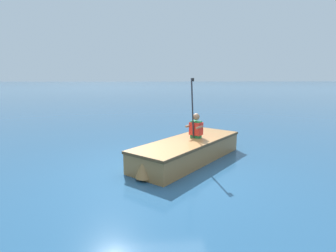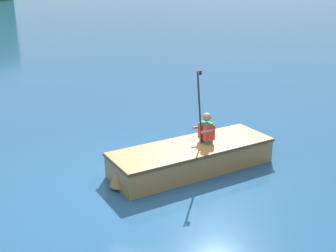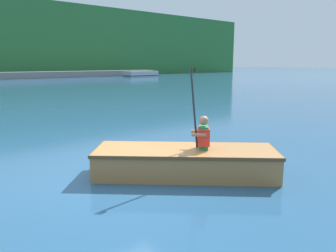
{
  "view_description": "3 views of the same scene",
  "coord_description": "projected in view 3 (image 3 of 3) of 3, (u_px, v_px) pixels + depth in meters",
  "views": [
    {
      "loc": [
        -5.26,
        0.24,
        1.97
      ],
      "look_at": [
        0.8,
        -0.25,
        0.86
      ],
      "focal_mm": 28.0,
      "sensor_mm": 36.0,
      "label": 1
    },
    {
      "loc": [
        -6.64,
        -2.54,
        3.59
      ],
      "look_at": [
        0.8,
        -0.25,
        0.86
      ],
      "focal_mm": 45.0,
      "sensor_mm": 36.0,
      "label": 2
    },
    {
      "loc": [
        -3.14,
        -5.03,
        2.05
      ],
      "look_at": [
        0.8,
        -0.25,
        0.86
      ],
      "focal_mm": 35.0,
      "sensor_mm": 36.0,
      "label": 3
    }
  ],
  "objects": [
    {
      "name": "ground_plane",
      "position": [
        127.0,
        174.0,
        6.16
      ],
      "size": [
        300.0,
        300.0,
        0.0
      ],
      "primitive_type": "plane",
      "color": "navy"
    },
    {
      "name": "moored_boat_dock_center_far",
      "position": [
        141.0,
        74.0,
        51.58
      ],
      "size": [
        5.8,
        2.54,
        0.86
      ],
      "color": "#9EA3A8",
      "rests_on": "ground"
    },
    {
      "name": "waterfront_office_block_center",
      "position": [
        95.0,
        52.0,
        59.59
      ],
      "size": [
        9.51,
        6.79,
        8.21
      ],
      "color": "#75665B",
      "rests_on": "ground"
    },
    {
      "name": "rowboat_foreground",
      "position": [
        183.0,
        160.0,
        6.04
      ],
      "size": [
        3.19,
        3.04,
        0.51
      ],
      "color": "#A3703D",
      "rests_on": "ground"
    },
    {
      "name": "person_paddler",
      "position": [
        203.0,
        134.0,
        5.93
      ],
      "size": [
        0.46,
        0.46,
        1.47
      ],
      "color": "#267F3F",
      "rests_on": "rowboat_foreground"
    }
  ]
}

